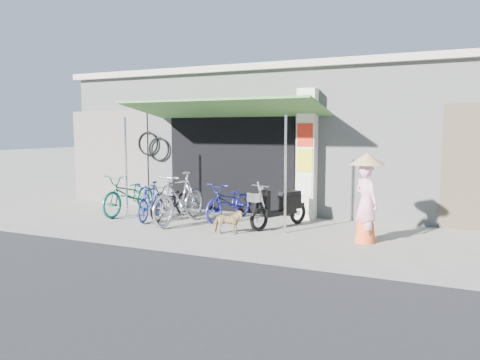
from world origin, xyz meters
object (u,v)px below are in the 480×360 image
at_px(bike_blue, 151,201).
at_px(moped, 281,207).
at_px(bike_teal, 130,194).
at_px(bike_silver, 180,198).
at_px(nun, 366,198).
at_px(bike_navy, 229,201).
at_px(bike_black, 171,201).
at_px(street_dog, 228,222).

xyz_separation_m(bike_blue, moped, (2.99, 0.47, -0.00)).
bearing_deg(bike_teal, bike_silver, -15.03).
xyz_separation_m(bike_blue, nun, (4.87, -0.18, 0.39)).
xyz_separation_m(bike_navy, nun, (3.20, -0.89, 0.39)).
relative_size(bike_silver, moped, 1.21).
xyz_separation_m(bike_teal, nun, (5.75, -0.56, 0.33)).
xyz_separation_m(bike_silver, nun, (4.03, -0.07, 0.25)).
bearing_deg(bike_black, street_dog, -27.00).
relative_size(bike_teal, bike_black, 1.20).
bearing_deg(moped, bike_silver, -140.92).
height_order(bike_teal, moped, bike_teal).
xyz_separation_m(bike_silver, bike_navy, (0.82, 0.82, -0.14)).
height_order(bike_teal, bike_black, bike_teal).
relative_size(bike_blue, bike_black, 0.92).
xyz_separation_m(bike_navy, street_dog, (0.62, -1.35, -0.19)).
height_order(bike_blue, street_dog, bike_blue).
relative_size(bike_teal, nun, 1.15).
bearing_deg(bike_navy, bike_teal, -162.23).
bearing_deg(bike_navy, nun, -5.33).
xyz_separation_m(bike_black, moped, (2.70, 0.08, 0.02)).
bearing_deg(bike_blue, bike_silver, -21.02).
bearing_deg(bike_black, moped, 2.16).
distance_m(bike_black, nun, 4.63).
distance_m(bike_black, bike_silver, 0.76).
relative_size(bike_teal, bike_navy, 1.14).
xyz_separation_m(bike_black, nun, (4.57, -0.57, 0.41)).
height_order(bike_teal, bike_silver, bike_silver).
xyz_separation_m(bike_teal, bike_navy, (2.55, 0.34, -0.06)).
distance_m(moped, nun, 2.03).
xyz_separation_m(bike_silver, moped, (2.15, 0.58, -0.14)).
bearing_deg(bike_silver, nun, 2.06).
height_order(bike_silver, moped, bike_silver).
bearing_deg(moped, street_dog, -98.49).
xyz_separation_m(bike_teal, moped, (3.88, 0.10, -0.07)).
xyz_separation_m(bike_teal, bike_silver, (1.73, -0.48, 0.08)).
bearing_deg(street_dog, bike_navy, 2.23).
relative_size(bike_blue, moped, 0.92).
relative_size(bike_navy, nun, 1.01).
bearing_deg(street_dog, bike_black, 40.29).
distance_m(street_dog, nun, 2.69).
height_order(bike_teal, bike_navy, bike_teal).
height_order(bike_navy, nun, nun).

